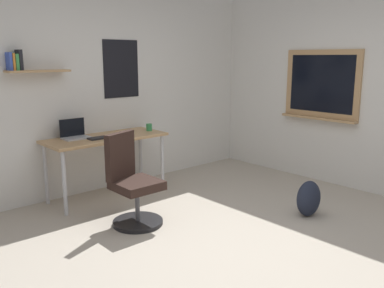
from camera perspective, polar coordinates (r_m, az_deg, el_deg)
name	(u,v)px	position (r m, az deg, el deg)	size (l,w,h in m)	color
ground_plane	(242,248)	(3.87, 7.02, -14.16)	(5.20, 5.20, 0.00)	#ADA393
wall_back	(100,89)	(5.41, -12.68, 7.48)	(5.00, 0.30, 2.60)	silver
wall_right	(375,90)	(5.60, 24.05, 6.86)	(0.22, 5.00, 2.60)	silver
desk	(106,143)	(5.09, -11.87, 0.16)	(1.46, 0.61, 0.76)	tan
office_chair	(132,186)	(4.28, -8.36, -5.75)	(0.53, 0.55, 0.95)	black
laptop	(75,134)	(5.04, -16.00, 1.39)	(0.31, 0.21, 0.23)	#ADAFB5
keyboard	(104,137)	(4.97, -12.20, 0.91)	(0.37, 0.13, 0.02)	black
computer_mouse	(124,134)	(5.11, -9.48, 1.40)	(0.10, 0.06, 0.03)	#262628
coffee_mug	(149,127)	(5.38, -5.99, 2.34)	(0.08, 0.08, 0.09)	#338C4C
backpack	(309,198)	(4.67, 15.91, -7.30)	(0.32, 0.22, 0.39)	#1E2333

